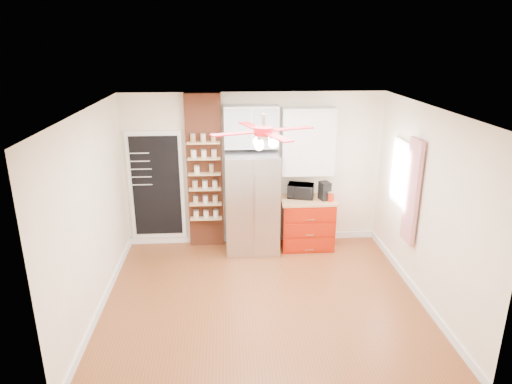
{
  "coord_description": "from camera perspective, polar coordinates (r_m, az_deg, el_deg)",
  "views": [
    {
      "loc": [
        -0.49,
        -5.69,
        3.55
      ],
      "look_at": [
        -0.03,
        0.9,
        1.31
      ],
      "focal_mm": 32.0,
      "sensor_mm": 36.0,
      "label": 1
    }
  ],
  "objects": [
    {
      "name": "canister_left",
      "position": [
        7.88,
        9.33,
        -0.6
      ],
      "size": [
        0.11,
        0.11,
        0.15
      ],
      "primitive_type": "cylinder",
      "rotation": [
        0.0,
        0.0,
        -0.01
      ],
      "color": "red",
      "rests_on": "red_cabinet"
    },
    {
      "name": "curtain",
      "position": [
        6.93,
        18.92,
        0.03
      ],
      "size": [
        0.06,
        0.4,
        1.55
      ],
      "primitive_type": "cube",
      "color": "red",
      "rests_on": "wall_right"
    },
    {
      "name": "wall_left",
      "position": [
        6.35,
        -19.82,
        -2.72
      ],
      "size": [
        0.02,
        4.0,
        2.7
      ],
      "primitive_type": "cube",
      "color": "#FFF0CD",
      "rests_on": "floor"
    },
    {
      "name": "wall_front",
      "position": [
        4.32,
        3.15,
        -11.91
      ],
      "size": [
        4.5,
        0.02,
        2.7
      ],
      "primitive_type": "cube",
      "color": "#FFF0CD",
      "rests_on": "floor"
    },
    {
      "name": "chalkboard",
      "position": [
        8.12,
        -12.34,
        0.73
      ],
      "size": [
        0.95,
        0.05,
        1.95
      ],
      "color": "white",
      "rests_on": "wall_back"
    },
    {
      "name": "window",
      "position": [
        7.4,
        17.78,
        2.13
      ],
      "size": [
        0.04,
        0.75,
        1.05
      ],
      "primitive_type": "cube",
      "color": "white",
      "rests_on": "wall_right"
    },
    {
      "name": "fridge",
      "position": [
        7.8,
        -0.49,
        -1.33
      ],
      "size": [
        0.9,
        0.7,
        1.75
      ],
      "primitive_type": "cube",
      "color": "#B1B1B6",
      "rests_on": "floor"
    },
    {
      "name": "ceiling",
      "position": [
        5.77,
        0.96,
        10.25
      ],
      "size": [
        4.5,
        4.5,
        0.0
      ],
      "primitive_type": "plane",
      "color": "white",
      "rests_on": "wall_back"
    },
    {
      "name": "pantry_jar_oats",
      "position": [
        7.75,
        -7.42,
        2.76
      ],
      "size": [
        0.12,
        0.12,
        0.13
      ],
      "primitive_type": "cylinder",
      "rotation": [
        0.0,
        0.0,
        0.3
      ],
      "color": "beige",
      "rests_on": "brick_pillar"
    },
    {
      "name": "upper_shelf_unit",
      "position": [
        7.85,
        6.52,
        6.28
      ],
      "size": [
        0.9,
        0.3,
        1.15
      ],
      "primitive_type": "cube",
      "color": "white",
      "rests_on": "wall_back"
    },
    {
      "name": "canister_right",
      "position": [
        8.06,
        9.02,
        -0.21
      ],
      "size": [
        0.14,
        0.14,
        0.13
      ],
      "primitive_type": "cylinder",
      "rotation": [
        0.0,
        0.0,
        0.37
      ],
      "color": "#AC0920",
      "rests_on": "red_cabinet"
    },
    {
      "name": "brick_pillar",
      "position": [
        7.93,
        -6.41,
        2.49
      ],
      "size": [
        0.6,
        0.16,
        2.7
      ],
      "primitive_type": "cube",
      "color": "brown",
      "rests_on": "floor"
    },
    {
      "name": "upper_glass_cabinet",
      "position": [
        7.65,
        -0.6,
        8.18
      ],
      "size": [
        0.9,
        0.35,
        0.7
      ],
      "primitive_type": "cube",
      "color": "white",
      "rests_on": "wall_back"
    },
    {
      "name": "wall_right",
      "position": [
        6.68,
        20.5,
        -1.73
      ],
      "size": [
        0.02,
        4.0,
        2.7
      ],
      "primitive_type": "cube",
      "color": "#FFF0CD",
      "rests_on": "floor"
    },
    {
      "name": "pantry_jar_beans",
      "position": [
        7.76,
        -5.6,
        2.87
      ],
      "size": [
        0.1,
        0.1,
        0.14
      ],
      "primitive_type": "cylinder",
      "rotation": [
        0.0,
        0.0,
        -0.17
      ],
      "color": "olive",
      "rests_on": "brick_pillar"
    },
    {
      "name": "floor",
      "position": [
        6.72,
        0.83,
        -13.16
      ],
      "size": [
        4.5,
        4.5,
        0.0
      ],
      "primitive_type": "plane",
      "color": "brown",
      "rests_on": "ground"
    },
    {
      "name": "ceiling_fan",
      "position": [
        5.82,
        0.94,
        7.56
      ],
      "size": [
        1.4,
        1.4,
        0.44
      ],
      "color": "silver",
      "rests_on": "ceiling"
    },
    {
      "name": "wall_back",
      "position": [
        8.01,
        -0.3,
        2.78
      ],
      "size": [
        4.5,
        0.02,
        2.7
      ],
      "primitive_type": "cube",
      "color": "#FFF0CD",
      "rests_on": "floor"
    },
    {
      "name": "coffee_maker",
      "position": [
        7.91,
        8.57,
        0.14
      ],
      "size": [
        0.2,
        0.23,
        0.31
      ],
      "primitive_type": "cube",
      "rotation": [
        0.0,
        0.0,
        0.26
      ],
      "color": "black",
      "rests_on": "red_cabinet"
    },
    {
      "name": "toaster_oven",
      "position": [
        7.97,
        5.6,
        0.15
      ],
      "size": [
        0.51,
        0.41,
        0.24
      ],
      "primitive_type": "imported",
      "rotation": [
        0.0,
        0.0,
        -0.27
      ],
      "color": "black",
      "rests_on": "red_cabinet"
    },
    {
      "name": "red_cabinet",
      "position": [
        8.12,
        6.37,
        -3.84
      ],
      "size": [
        0.94,
        0.64,
        0.9
      ],
      "color": "#9C1805",
      "rests_on": "floor"
    }
  ]
}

